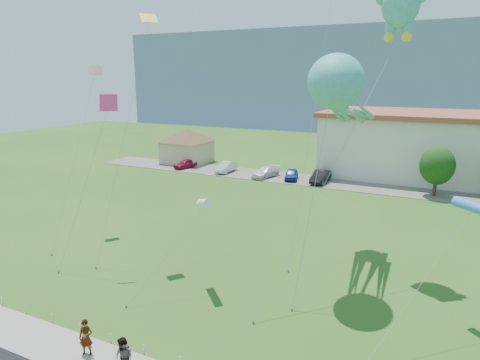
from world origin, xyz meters
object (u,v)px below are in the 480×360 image
parked_car_red (185,164)px  parked_car_blue (291,174)px  pedestrian_right (124,359)px  octopus_kite (340,94)px  parked_car_silver (226,167)px  parked_car_white (265,172)px  parked_car_black (321,176)px  pedestrian_left (86,337)px  pavilion (187,143)px

parked_car_red → parked_car_blue: 15.61m
pedestrian_right → octopus_kite: size_ratio=0.14×
parked_car_silver → parked_car_white: 5.87m
parked_car_white → parked_car_black: (7.12, 0.22, 0.10)m
pedestrian_right → parked_car_white: (-9.16, 37.30, -0.34)m
pedestrian_left → parked_car_white: 37.33m
pedestrian_right → parked_car_blue: 37.95m
pedestrian_left → parked_car_silver: 39.11m
pavilion → parked_car_black: (21.38, -3.58, -2.22)m
parked_car_silver → parked_car_red: bearing=-176.4°
pedestrian_left → octopus_kite: size_ratio=0.12×
pedestrian_left → parked_car_red: (-18.68, 36.84, -0.30)m
pavilion → pedestrian_right: bearing=-60.3°
parked_car_white → octopus_kite: bearing=-43.6°
pavilion → parked_car_white: 14.94m
parked_car_blue → parked_car_black: parked_car_black is taller
parked_car_black → parked_car_red: bearing=-179.7°
pedestrian_left → pavilion: bearing=93.9°
parked_car_red → parked_car_white: (12.19, -0.08, 0.04)m
pedestrian_left → parked_car_red: bearing=93.7°
pedestrian_right → parked_car_blue: bearing=112.7°
pedestrian_right → parked_car_white: size_ratio=0.43×
parked_car_blue → parked_car_white: bearing=169.2°
parked_car_silver → octopus_kite: octopus_kite is taller
pavilion → parked_car_blue: (17.68, -3.59, -2.32)m
pedestrian_left → pedestrian_right: size_ratio=0.91×
pavilion → parked_car_black: bearing=-9.5°
parked_car_silver → parked_car_black: (12.99, -0.13, 0.06)m
parked_car_red → octopus_kite: bearing=-25.5°
pavilion → parked_car_red: bearing=-61.0°
parked_car_red → parked_car_black: (19.31, 0.15, 0.14)m
pavilion → parked_car_blue: 18.19m
pedestrian_left → parked_car_white: bearing=76.8°
parked_car_black → octopus_kite: bearing=-73.0°
parked_car_white → pedestrian_left: bearing=-65.2°
parked_car_black → parked_car_silver: bearing=179.3°
parked_car_silver → parked_car_blue: 9.28m
pavilion → parked_car_red: 4.87m
pedestrian_right → parked_car_silver: 40.54m
parked_car_red → parked_car_white: size_ratio=0.80×
pavilion → parked_car_blue: size_ratio=2.44×
parked_car_white → parked_car_black: size_ratio=0.99×
pavilion → parked_car_white: pavilion is taller
parked_car_white → octopus_kite: octopus_kite is taller
parked_car_black → octopus_kite: size_ratio=0.33×
parked_car_black → octopus_kite: (7.36, -23.82, 10.78)m
parked_car_white → octopus_kite: 29.74m
pavilion → parked_car_white: size_ratio=2.06×
parked_car_white → parked_car_silver: bearing=-168.6°
pedestrian_left → pedestrian_right: bearing=-34.6°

